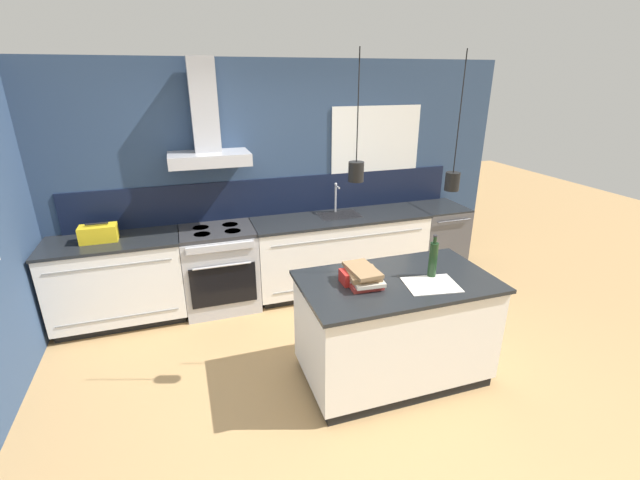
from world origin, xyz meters
The scene contains 12 objects.
ground_plane centered at (0.00, 0.00, 0.00)m, with size 16.00×16.00×0.00m, color tan.
wall_back centered at (-0.04, 2.00, 1.35)m, with size 5.60×2.08×2.60m.
counter_run_left centered at (-1.73, 1.69, 0.46)m, with size 1.29×0.64×0.91m.
counter_run_sink centered at (0.70, 1.69, 0.46)m, with size 2.04×0.64×1.26m.
oven_range centered at (-0.70, 1.69, 0.46)m, with size 0.78×0.66×0.91m.
dishwasher centered at (2.01, 1.69, 0.46)m, with size 0.58×0.65×0.91m.
kitchen_island centered at (0.55, 0.02, 0.46)m, with size 1.55×0.88×0.91m.
bottle_on_island centered at (0.83, -0.01, 1.06)m, with size 0.07×0.07×0.35m.
book_stack centered at (0.25, 0.04, 0.98)m, with size 0.27×0.36×0.14m.
red_supply_box centered at (0.19, 0.09, 0.96)m, with size 0.19×0.15×0.10m.
paper_pile centered at (0.75, -0.14, 0.91)m, with size 0.44×0.37×0.01m.
yellow_toolbox centered at (-1.82, 1.69, 0.99)m, with size 0.34×0.18×0.19m.
Camera 1 is at (-1.00, -2.68, 2.43)m, focal length 24.00 mm.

